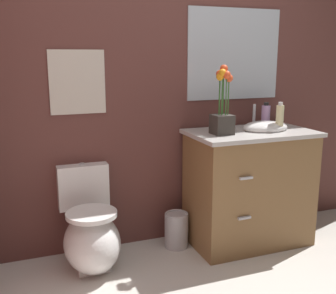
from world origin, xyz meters
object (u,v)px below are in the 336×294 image
object	(u,v)px
flower_vase	(222,110)
soap_bottle	(280,118)
lotion_bottle	(266,116)
vanity_cabinet	(249,186)
trash_bin	(176,230)
wall_poster	(77,82)
wall_mirror	(234,54)
toilet	(91,234)

from	to	relation	value
flower_vase	soap_bottle	bearing A→B (deg)	-6.38
flower_vase	lotion_bottle	xyz separation A→B (m)	(0.47, 0.16, -0.08)
flower_vase	vanity_cabinet	bearing A→B (deg)	6.32
trash_bin	wall_poster	bearing A→B (deg)	164.53
vanity_cabinet	trash_bin	world-z (taller)	vanity_cabinet
trash_bin	wall_mirror	bearing A→B (deg)	18.28
flower_vase	trash_bin	size ratio (longest dim) A/B	1.81
wall_poster	toilet	bearing A→B (deg)	-90.00
vanity_cabinet	trash_bin	distance (m)	0.66
lotion_bottle	trash_bin	bearing A→B (deg)	-178.74
lotion_bottle	trash_bin	distance (m)	1.14
vanity_cabinet	wall_poster	world-z (taller)	wall_poster
wall_poster	flower_vase	bearing A→B (deg)	-18.60
vanity_cabinet	lotion_bottle	bearing A→B (deg)	31.80
flower_vase	wall_poster	bearing A→B (deg)	161.40
toilet	wall_mirror	world-z (taller)	wall_mirror
toilet	vanity_cabinet	size ratio (longest dim) A/B	0.65
lotion_bottle	toilet	bearing A→B (deg)	-176.04
flower_vase	wall_mirror	size ratio (longest dim) A/B	0.62
vanity_cabinet	wall_poster	size ratio (longest dim) A/B	2.42
vanity_cabinet	wall_mirror	size ratio (longest dim) A/B	1.33
trash_bin	soap_bottle	bearing A→B (deg)	-14.22
toilet	lotion_bottle	distance (m)	1.61
soap_bottle	trash_bin	size ratio (longest dim) A/B	0.80
vanity_cabinet	lotion_bottle	distance (m)	0.57
toilet	trash_bin	size ratio (longest dim) A/B	2.54
lotion_bottle	wall_mirror	distance (m)	0.54
vanity_cabinet	wall_poster	distance (m)	1.50
toilet	trash_bin	xyz separation A→B (m)	(0.67, 0.08, -0.11)
flower_vase	soap_bottle	world-z (taller)	flower_vase
soap_bottle	vanity_cabinet	bearing A→B (deg)	156.42
vanity_cabinet	flower_vase	world-z (taller)	flower_vase
toilet	vanity_cabinet	bearing A→B (deg)	-1.23
lotion_bottle	trash_bin	size ratio (longest dim) A/B	0.72
vanity_cabinet	soap_bottle	distance (m)	0.57
lotion_bottle	trash_bin	xyz separation A→B (m)	(-0.77, -0.02, -0.84)
wall_mirror	flower_vase	bearing A→B (deg)	-129.54
lotion_bottle	wall_mirror	xyz separation A→B (m)	(-0.21, 0.17, 0.47)
toilet	soap_bottle	size ratio (longest dim) A/B	3.16
vanity_cabinet	trash_bin	bearing A→B (deg)	169.07
vanity_cabinet	wall_poster	bearing A→B (deg)	166.58
soap_bottle	lotion_bottle	world-z (taller)	soap_bottle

